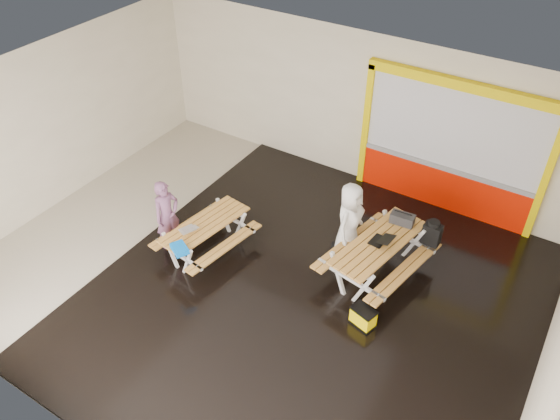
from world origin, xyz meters
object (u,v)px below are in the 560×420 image
Objects in this scene: picnic_table_right at (378,250)px; fluke_bag at (363,317)px; person_left at (167,216)px; blue_pouch at (180,249)px; laptop_left at (188,229)px; dark_case at (343,248)px; backpack at (432,233)px; person_right at (349,221)px; laptop_right at (381,240)px; picnic_table_left at (206,231)px; toolbox at (402,219)px.

fluke_bag is at bearing -74.92° from picnic_table_right.
fluke_bag is (4.16, 0.16, -0.55)m from person_left.
blue_pouch is 0.71× the size of fluke_bag.
laptop_left is 1.02× the size of dark_case.
person_left reaches higher than backpack.
picnic_table_right reaches higher than dark_case.
person_right reaches higher than dark_case.
dark_case is at bearing 163.60° from laptop_right.
blue_pouch is (-2.27, -2.23, -0.10)m from person_right.
laptop_left is 0.96× the size of laptop_right.
backpack is 1.40× the size of dark_case.
picnic_table_left is 3.30m from picnic_table_right.
backpack is at bearing 21.36° from dark_case.
toolbox reaches higher than dark_case.
person_right is at bearing 125.72° from fluke_bag.
laptop_left is 3.59m from fluke_bag.
fluke_bag is at bearing 13.22° from blue_pouch.
laptop_right is 0.92× the size of toolbox.
person_left is at bearing -160.03° from laptop_right.
laptop_left is (0.62, -0.11, 0.01)m from person_left.
laptop_left reaches higher than picnic_table_right.
person_left reaches higher than dark_case.
person_right reaches higher than fluke_bag.
fluke_bag reaches higher than dark_case.
fluke_bag is (1.05, -1.45, -0.66)m from person_right.
fluke_bag is (-0.37, -2.08, -0.54)m from backpack.
person_left is 0.63m from laptop_left.
dark_case is at bearing -158.64° from backpack.
laptop_left is at bearing -175.66° from fluke_bag.
fluke_bag is at bearing -84.14° from toolbox.
blue_pouch is at bearing -66.74° from laptop_left.
blue_pouch is at bearing -115.63° from person_left.
person_right is 3.79× the size of laptop_right.
blue_pouch is 3.21m from dark_case.
backpack reaches higher than fluke_bag.
laptop_right is (3.85, 1.40, 0.13)m from person_left.
person_left is 3.51m from person_right.
picnic_table_left is 4.93× the size of laptop_left.
dark_case is at bearing 127.44° from fluke_bag.
person_left is 2.73× the size of backpack.
blue_pouch is at bearing -146.14° from laptop_right.
person_left is at bearing -159.82° from picnic_table_right.
laptop_left is 4.01m from toolbox.
person_left is at bearing -151.40° from dark_case.
picnic_table_left is 0.80m from person_left.
laptop_right is 3.63m from blue_pouch.
blue_pouch is at bearing -145.81° from picnic_table_right.
backpack reaches higher than laptop_right.
person_right is 1.55m from backpack.
toolbox is 0.61m from backpack.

